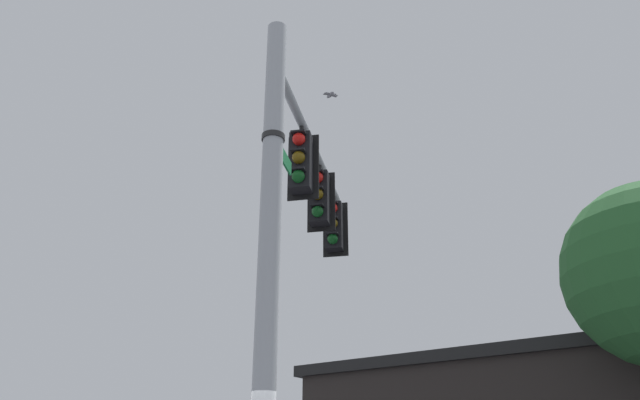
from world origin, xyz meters
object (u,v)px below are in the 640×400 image
Objects in this scene: street_name_sign at (278,146)px; bird_flying at (330,95)px; traffic_light_mid_outer at (334,226)px; traffic_light_nearest_pole at (301,162)px; traffic_light_mid_inner at (319,198)px.

bird_flying reaches higher than street_name_sign.
traffic_light_mid_outer is at bearing 111.69° from bird_flying.
traffic_light_mid_outer is at bearing -90.45° from traffic_light_nearest_pole.
traffic_light_mid_inner is 1.48m from traffic_light_mid_outer.
traffic_light_mid_outer is 3.51m from bird_flying.
bird_flying is at bearing -87.07° from traffic_light_mid_inner.
bird_flying reaches higher than traffic_light_nearest_pole.
traffic_light_nearest_pole and traffic_light_mid_inner have the same top height.
traffic_light_nearest_pole is at bearing 89.55° from traffic_light_mid_inner.
traffic_light_nearest_pole is at bearing 91.37° from bird_flying.
traffic_light_nearest_pole is 3.98× the size of bird_flying.
traffic_light_nearest_pole is at bearing -90.46° from street_name_sign.
traffic_light_nearest_pole is 1.14× the size of street_name_sign.
traffic_light_mid_inner is at bearing -90.46° from street_name_sign.
traffic_light_mid_outer is at bearing -90.45° from traffic_light_mid_inner.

